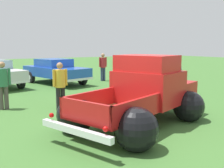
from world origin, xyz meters
name	(u,v)px	position (x,y,z in m)	size (l,w,h in m)	color
ground_plane	(135,126)	(0.00, 0.00, 0.00)	(80.00, 80.00, 0.00)	#3D6B2D
vintage_pickup_truck	(143,97)	(0.37, 0.13, 0.76)	(5.00, 3.84, 1.96)	black
show_car_1	(55,70)	(0.98, 8.90, 0.78)	(2.80, 4.72, 1.43)	black
spectator_0	(60,83)	(-1.06, 2.80, 0.93)	(0.54, 0.36, 1.63)	black
spectator_1	(103,65)	(3.94, 8.55, 0.98)	(0.53, 0.35, 1.71)	navy
spectator_2	(3,82)	(-2.68, 3.94, 0.94)	(0.54, 0.39, 1.65)	#4C4742
lane_cone_0	(78,103)	(-0.69, 2.16, 0.31)	(0.36, 0.36, 0.63)	black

